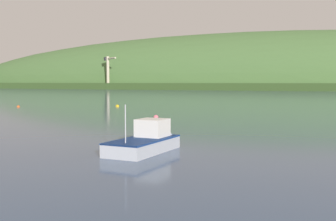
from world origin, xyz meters
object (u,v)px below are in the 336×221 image
(dockside_crane, at_px, (108,73))
(mooring_buoy_midchannel, at_px, (117,106))
(fishing_boat_moored, at_px, (148,144))
(mooring_buoy_foreground, at_px, (18,107))
(mooring_buoy_off_fishing_boat, at_px, (156,117))

(dockside_crane, distance_m, mooring_buoy_midchannel, 166.11)
(fishing_boat_moored, distance_m, mooring_buoy_midchannel, 44.87)
(fishing_boat_moored, height_order, mooring_buoy_foreground, fishing_boat_moored)
(dockside_crane, height_order, mooring_buoy_foreground, dockside_crane)
(fishing_boat_moored, bearing_deg, mooring_buoy_off_fishing_boat, 26.28)
(dockside_crane, bearing_deg, mooring_buoy_midchannel, -23.01)
(fishing_boat_moored, bearing_deg, mooring_buoy_foreground, 53.76)
(mooring_buoy_foreground, height_order, mooring_buoy_midchannel, mooring_buoy_midchannel)
(fishing_boat_moored, height_order, mooring_buoy_off_fishing_boat, fishing_boat_moored)
(mooring_buoy_midchannel, bearing_deg, mooring_buoy_foreground, -153.92)
(mooring_buoy_foreground, bearing_deg, mooring_buoy_midchannel, 26.08)
(dockside_crane, distance_m, mooring_buoy_off_fishing_boat, 188.35)
(mooring_buoy_midchannel, bearing_deg, fishing_boat_moored, -60.50)
(dockside_crane, xyz_separation_m, mooring_buoy_foreground, (66.36, -151.97, -8.61))
(dockside_crane, relative_size, mooring_buoy_midchannel, 27.84)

